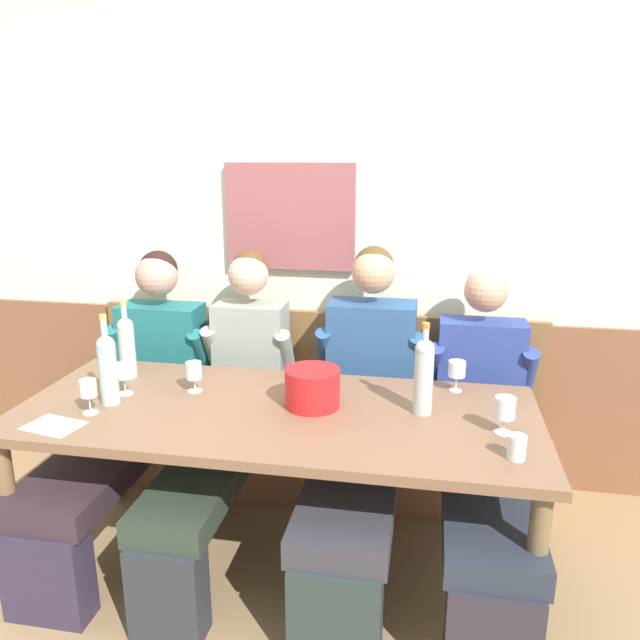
{
  "coord_description": "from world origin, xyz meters",
  "views": [
    {
      "loc": [
        0.6,
        -2.1,
        1.77
      ],
      "look_at": [
        0.13,
        0.44,
        1.05
      ],
      "focal_mm": 34.0,
      "sensor_mm": 36.0,
      "label": 1
    }
  ],
  "objects_px": {
    "wine_bottle_green_tall": "(424,374)",
    "wine_glass_by_bottle": "(194,371)",
    "wine_glass_center_rear": "(505,410)",
    "water_tumbler_left": "(303,376)",
    "wine_bottle_clear_water": "(127,345)",
    "wine_glass_mid_left": "(457,370)",
    "person_left_seat": "(230,400)",
    "wall_bench": "(310,437)",
    "wine_glass_near_bucket": "(88,390)",
    "wine_bottle_amber_mid": "(108,367)",
    "person_center_left_seat": "(363,406)",
    "ice_bucket": "(312,388)",
    "person_right_seat": "(484,428)",
    "person_center_right_seat": "(133,395)",
    "water_tumbler_center": "(517,447)",
    "wine_glass_right_end": "(124,373)",
    "dining_table": "(276,427)"
  },
  "relations": [
    {
      "from": "dining_table",
      "to": "water_tumbler_center",
      "type": "relative_size",
      "value": 24.75
    },
    {
      "from": "wall_bench",
      "to": "wine_glass_right_end",
      "type": "xyz_separation_m",
      "value": [
        -0.68,
        -0.67,
        0.57
      ]
    },
    {
      "from": "person_center_left_seat",
      "to": "wine_bottle_amber_mid",
      "type": "relative_size",
      "value": 3.46
    },
    {
      "from": "person_center_right_seat",
      "to": "wine_bottle_green_tall",
      "type": "height_order",
      "value": "person_center_right_seat"
    },
    {
      "from": "wine_bottle_clear_water",
      "to": "wine_bottle_amber_mid",
      "type": "relative_size",
      "value": 0.95
    },
    {
      "from": "person_right_seat",
      "to": "wine_glass_near_bucket",
      "type": "bearing_deg",
      "value": -163.15
    },
    {
      "from": "wine_bottle_clear_water",
      "to": "wine_glass_mid_left",
      "type": "bearing_deg",
      "value": 3.81
    },
    {
      "from": "dining_table",
      "to": "wine_glass_near_bucket",
      "type": "bearing_deg",
      "value": -166.34
    },
    {
      "from": "wine_glass_right_end",
      "to": "water_tumbler_left",
      "type": "bearing_deg",
      "value": 18.55
    },
    {
      "from": "water_tumbler_center",
      "to": "wine_bottle_amber_mid",
      "type": "bearing_deg",
      "value": 173.42
    },
    {
      "from": "water_tumbler_left",
      "to": "wine_bottle_amber_mid",
      "type": "bearing_deg",
      "value": -154.97
    },
    {
      "from": "person_left_seat",
      "to": "wine_bottle_clear_water",
      "type": "bearing_deg",
      "value": -167.54
    },
    {
      "from": "ice_bucket",
      "to": "water_tumbler_left",
      "type": "height_order",
      "value": "ice_bucket"
    },
    {
      "from": "person_center_left_seat",
      "to": "ice_bucket",
      "type": "bearing_deg",
      "value": -121.84
    },
    {
      "from": "wine_glass_center_rear",
      "to": "water_tumbler_left",
      "type": "xyz_separation_m",
      "value": [
        -0.84,
        0.34,
        -0.05
      ]
    },
    {
      "from": "person_left_seat",
      "to": "wine_glass_near_bucket",
      "type": "relative_size",
      "value": 9.21
    },
    {
      "from": "person_center_left_seat",
      "to": "wine_glass_mid_left",
      "type": "distance_m",
      "value": 0.46
    },
    {
      "from": "wine_glass_center_rear",
      "to": "wine_glass_by_bottle",
      "type": "bearing_deg",
      "value": 172.17
    },
    {
      "from": "wine_glass_center_rear",
      "to": "wine_glass_near_bucket",
      "type": "bearing_deg",
      "value": -175.83
    },
    {
      "from": "wine_glass_near_bucket",
      "to": "dining_table",
      "type": "bearing_deg",
      "value": 13.66
    },
    {
      "from": "person_center_left_seat",
      "to": "person_right_seat",
      "type": "height_order",
      "value": "person_center_left_seat"
    },
    {
      "from": "person_left_seat",
      "to": "water_tumbler_left",
      "type": "bearing_deg",
      "value": -8.19
    },
    {
      "from": "ice_bucket",
      "to": "wine_bottle_clear_water",
      "type": "relative_size",
      "value": 0.62
    },
    {
      "from": "water_tumbler_center",
      "to": "wine_bottle_green_tall",
      "type": "bearing_deg",
      "value": 135.01
    },
    {
      "from": "wine_glass_right_end",
      "to": "wine_glass_mid_left",
      "type": "xyz_separation_m",
      "value": [
        1.41,
        0.3,
        0.0
      ]
    },
    {
      "from": "ice_bucket",
      "to": "wine_bottle_clear_water",
      "type": "height_order",
      "value": "wine_bottle_clear_water"
    },
    {
      "from": "wine_glass_right_end",
      "to": "wine_glass_by_bottle",
      "type": "bearing_deg",
      "value": 16.65
    },
    {
      "from": "wall_bench",
      "to": "dining_table",
      "type": "relative_size",
      "value": 1.14
    },
    {
      "from": "person_center_right_seat",
      "to": "wine_glass_by_bottle",
      "type": "relative_size",
      "value": 9.79
    },
    {
      "from": "dining_table",
      "to": "person_left_seat",
      "type": "height_order",
      "value": "person_left_seat"
    },
    {
      "from": "person_center_right_seat",
      "to": "wine_glass_by_bottle",
      "type": "distance_m",
      "value": 0.52
    },
    {
      "from": "person_center_left_seat",
      "to": "wine_glass_mid_left",
      "type": "relative_size",
      "value": 9.63
    },
    {
      "from": "ice_bucket",
      "to": "dining_table",
      "type": "bearing_deg",
      "value": -157.56
    },
    {
      "from": "person_center_left_seat",
      "to": "ice_bucket",
      "type": "distance_m",
      "value": 0.39
    },
    {
      "from": "wine_bottle_amber_mid",
      "to": "wine_glass_by_bottle",
      "type": "height_order",
      "value": "wine_bottle_amber_mid"
    },
    {
      "from": "person_center_right_seat",
      "to": "wine_bottle_green_tall",
      "type": "relative_size",
      "value": 3.51
    },
    {
      "from": "wall_bench",
      "to": "wine_glass_near_bucket",
      "type": "bearing_deg",
      "value": -129.19
    },
    {
      "from": "person_right_seat",
      "to": "wine_bottle_clear_water",
      "type": "xyz_separation_m",
      "value": [
        -1.63,
        -0.07,
        0.31
      ]
    },
    {
      "from": "wine_bottle_green_tall",
      "to": "wine_glass_by_bottle",
      "type": "bearing_deg",
      "value": 177.28
    },
    {
      "from": "person_left_seat",
      "to": "wine_bottle_clear_water",
      "type": "distance_m",
      "value": 0.54
    },
    {
      "from": "wall_bench",
      "to": "person_center_left_seat",
      "type": "distance_m",
      "value": 0.6
    },
    {
      "from": "wine_glass_by_bottle",
      "to": "person_right_seat",
      "type": "bearing_deg",
      "value": 8.35
    },
    {
      "from": "wine_bottle_amber_mid",
      "to": "person_center_right_seat",
      "type": "bearing_deg",
      "value": 106.7
    },
    {
      "from": "wine_glass_center_rear",
      "to": "water_tumbler_center",
      "type": "bearing_deg",
      "value": -83.28
    },
    {
      "from": "wine_glass_center_rear",
      "to": "water_tumbler_center",
      "type": "relative_size",
      "value": 1.66
    },
    {
      "from": "person_right_seat",
      "to": "wine_bottle_green_tall",
      "type": "distance_m",
      "value": 0.48
    },
    {
      "from": "person_center_left_seat",
      "to": "wine_bottle_amber_mid",
      "type": "height_order",
      "value": "person_center_left_seat"
    },
    {
      "from": "dining_table",
      "to": "wine_bottle_green_tall",
      "type": "xyz_separation_m",
      "value": [
        0.59,
        0.07,
        0.25
      ]
    },
    {
      "from": "wine_bottle_green_tall",
      "to": "wine_bottle_amber_mid",
      "type": "xyz_separation_m",
      "value": [
        -1.28,
        -0.14,
        -0.01
      ]
    },
    {
      "from": "wine_bottle_clear_water",
      "to": "wine_glass_center_rear",
      "type": "bearing_deg",
      "value": -9.97
    }
  ]
}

